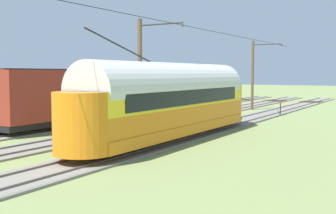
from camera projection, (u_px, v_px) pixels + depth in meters
ground_plane at (149, 126)px, 30.42m from camera, size 220.00×220.00×0.00m
track_streetcar_siding at (211, 129)px, 28.34m from camera, size 2.80×80.00×0.18m
track_adjacent_siding at (151, 125)px, 30.68m from camera, size 2.80×80.00×0.18m
track_third_siding at (101, 121)px, 33.03m from camera, size 2.80×80.00×0.18m
vintage_streetcar at (172, 100)px, 23.69m from camera, size 2.65×16.97×5.43m
boxcar_adjacent at (66, 96)px, 29.69m from camera, size 2.96×11.88×3.85m
catenary_pole_foreground at (253, 74)px, 43.70m from camera, size 3.18×0.28×7.01m
catenary_pole_mid_near at (141, 74)px, 26.10m from camera, size 3.18×0.28×7.01m
overhead_wire_run at (65, 2)px, 16.40m from camera, size 2.98×65.38×0.18m
switch_stand at (280, 108)px, 37.88m from camera, size 0.50×0.30×1.24m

